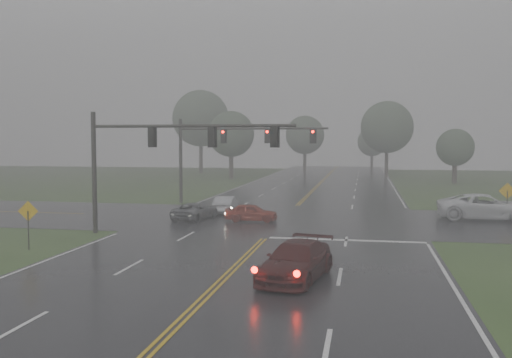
% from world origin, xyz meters
% --- Properties ---
extents(ground, '(180.00, 180.00, 0.00)m').
position_xyz_m(ground, '(0.00, 0.00, 0.00)').
color(ground, '#304A1F').
rests_on(ground, ground).
extents(main_road, '(18.00, 160.00, 0.02)m').
position_xyz_m(main_road, '(0.00, 20.00, 0.00)').
color(main_road, black).
rests_on(main_road, ground).
extents(cross_street, '(120.00, 14.00, 0.02)m').
position_xyz_m(cross_street, '(0.00, 22.00, 0.00)').
color(cross_street, black).
rests_on(cross_street, ground).
extents(stop_bar, '(8.50, 0.50, 0.01)m').
position_xyz_m(stop_bar, '(4.50, 14.40, 0.00)').
color(stop_bar, silver).
rests_on(stop_bar, ground).
extents(sedan_maroon, '(2.99, 5.36, 1.47)m').
position_xyz_m(sedan_maroon, '(2.83, 5.18, 0.00)').
color(sedan_maroon, '#380B0A').
rests_on(sedan_maroon, ground).
extents(sedan_red, '(3.57, 1.53, 1.20)m').
position_xyz_m(sedan_red, '(-1.99, 20.48, 0.00)').
color(sedan_red, maroon).
rests_on(sedan_red, ground).
extents(sedan_silver, '(1.67, 4.03, 1.30)m').
position_xyz_m(sedan_silver, '(-4.68, 24.20, 0.00)').
color(sedan_silver, '#B6B9BE').
rests_on(sedan_silver, ground).
extents(car_grey, '(2.67, 4.47, 1.16)m').
position_xyz_m(car_grey, '(-5.99, 20.72, 0.00)').
color(car_grey, '#4D5054').
rests_on(car_grey, ground).
extents(pickup_white, '(6.40, 3.03, 1.77)m').
position_xyz_m(pickup_white, '(13.64, 24.26, 0.00)').
color(pickup_white, silver).
rests_on(pickup_white, ground).
extents(signal_gantry_near, '(12.07, 0.31, 7.13)m').
position_xyz_m(signal_gantry_near, '(-6.54, 14.28, 4.98)').
color(signal_gantry_near, black).
rests_on(signal_gantry_near, ground).
extents(signal_gantry_far, '(12.83, 0.37, 7.29)m').
position_xyz_m(signal_gantry_far, '(-6.25, 30.38, 5.12)').
color(signal_gantry_far, black).
rests_on(signal_gantry_far, ground).
extents(sign_diamond_west, '(1.02, 0.19, 2.47)m').
position_xyz_m(sign_diamond_west, '(-11.04, 8.78, 1.66)').
color(sign_diamond_west, black).
rests_on(sign_diamond_west, ground).
extents(sign_diamond_east, '(1.09, 0.15, 2.63)m').
position_xyz_m(sign_diamond_east, '(14.86, 23.60, 1.77)').
color(sign_diamond_east, black).
rests_on(sign_diamond_east, ground).
extents(tree_nw_a, '(6.46, 6.46, 9.50)m').
position_xyz_m(tree_nw_a, '(-12.95, 61.10, 6.24)').
color(tree_nw_a, '#312620').
rests_on(tree_nw_a, ground).
extents(tree_ne_a, '(7.52, 7.52, 11.04)m').
position_xyz_m(tree_ne_a, '(8.59, 67.64, 7.27)').
color(tree_ne_a, '#312620').
rests_on(tree_ne_a, ground).
extents(tree_n_mid, '(6.46, 6.46, 9.49)m').
position_xyz_m(tree_n_mid, '(-4.40, 78.58, 6.24)').
color(tree_n_mid, '#312620').
rests_on(tree_n_mid, ground).
extents(tree_e_near, '(4.67, 4.67, 6.86)m').
position_xyz_m(tree_e_near, '(16.57, 57.90, 4.49)').
color(tree_e_near, '#312620').
rests_on(tree_e_near, ground).
extents(tree_nw_b, '(9.23, 9.23, 13.55)m').
position_xyz_m(tree_nw_b, '(-20.90, 73.22, 8.92)').
color(tree_nw_b, '#312620').
rests_on(tree_nw_b, ground).
extents(tree_n_far, '(5.23, 5.23, 7.69)m').
position_xyz_m(tree_n_far, '(6.77, 88.34, 5.05)').
color(tree_n_far, '#312620').
rests_on(tree_n_far, ground).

